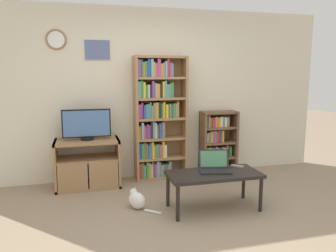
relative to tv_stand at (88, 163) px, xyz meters
name	(u,v)px	position (x,y,z in m)	size (l,w,h in m)	color
ground_plane	(183,232)	(0.92, -1.65, -0.35)	(18.00, 18.00, 0.00)	gray
wall_back	(146,94)	(0.92, 0.32, 0.96)	(5.83, 0.09, 2.60)	beige
tv_stand	(88,163)	(0.00, 0.00, 0.00)	(0.91, 0.49, 0.69)	#9E754C
television	(87,124)	(0.01, 0.02, 0.56)	(0.67, 0.18, 0.44)	black
bookshelf_tall	(157,118)	(1.05, 0.15, 0.61)	(0.79, 0.28, 1.88)	#9E754C
bookshelf_short	(217,143)	(2.05, 0.15, 0.15)	(0.58, 0.27, 1.02)	brown
coffee_table	(214,176)	(1.45, -1.19, 0.06)	(1.11, 0.51, 0.45)	black
laptop	(215,166)	(1.48, -1.12, 0.17)	(0.42, 0.34, 0.25)	#232326
remote_near_laptop	(237,166)	(1.83, -1.04, 0.12)	(0.15, 0.14, 0.02)	#99999E
cat	(137,200)	(0.55, -0.94, -0.24)	(0.39, 0.41, 0.25)	white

